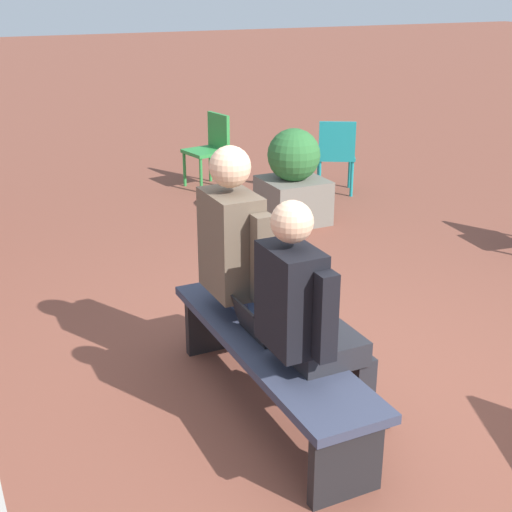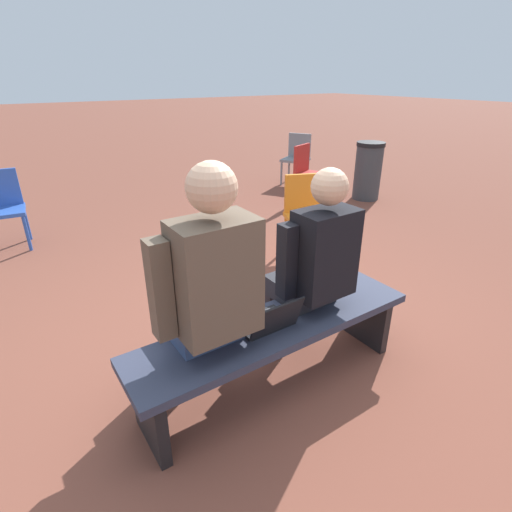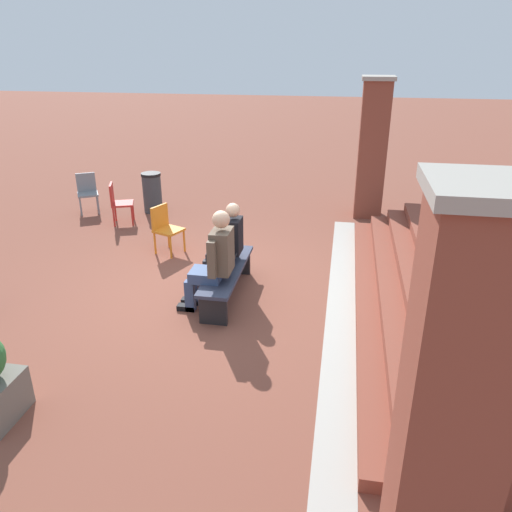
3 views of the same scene
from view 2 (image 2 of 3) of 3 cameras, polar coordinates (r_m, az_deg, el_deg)
name	(u,v)px [view 2 (image 2 of 3)]	position (r m, az deg, el deg)	size (l,w,h in m)	color
ground_plane	(261,351)	(2.88, 0.78, -13.46)	(60.00, 60.00, 0.00)	brown
bench	(276,336)	(2.42, 2.92, -11.37)	(1.80, 0.44, 0.45)	#33384C
person_student	(311,266)	(2.45, 7.88, -1.39)	(0.53, 0.67, 1.33)	#232328
person_adult	(206,291)	(2.08, -7.15, -4.98)	(0.60, 0.76, 1.44)	#384C75
laptop	(268,320)	(2.30, 1.73, -9.17)	(0.32, 0.29, 0.21)	black
plastic_chair_mid_courtyard	(308,170)	(6.08, 7.41, 12.07)	(0.54, 0.54, 0.84)	red
plastic_chair_far_right	(306,211)	(4.21, 7.13, 6.45)	(0.55, 0.55, 0.84)	orange
plastic_chair_near_bench_right	(2,204)	(5.18, -32.50, 6.23)	(0.46, 0.46, 0.84)	#2D56B7
plastic_chair_foreground	(297,156)	(7.20, 5.88, 14.09)	(0.57, 0.57, 0.84)	gray
litter_bin	(368,171)	(6.44, 15.70, 11.63)	(0.42, 0.42, 0.86)	#383D42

